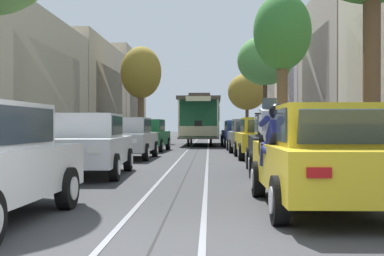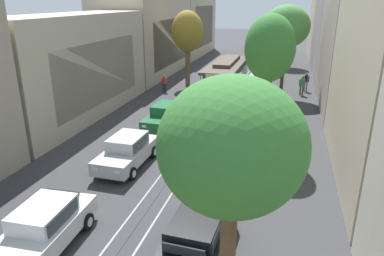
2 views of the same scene
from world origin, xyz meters
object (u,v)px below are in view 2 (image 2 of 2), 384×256
Objects in this scene: cable_car_trolley at (227,79)px; parked_car_green_fourth_left at (166,116)px; parked_car_grey_fourth_right at (241,125)px; parked_car_blue_fifth_right at (249,101)px; parked_car_silver_mid_left at (127,151)px; street_tree_kerb_left_second at (188,32)px; parked_car_black_second_right at (197,238)px; street_tree_kerb_right_fourth at (286,28)px; parked_car_white_sixth_right at (258,84)px; pedestrian_on_left_pavement at (306,81)px; parked_car_yellow_mid_right at (229,159)px; street_tree_kerb_right_mid at (286,27)px; street_tree_kerb_right_second at (270,51)px; pedestrian_crossing_far at (302,84)px; pedestrian_on_right_pavement at (165,82)px; parked_car_white_second_left at (43,228)px; street_tree_kerb_right_near at (232,149)px.

parked_car_green_fourth_left is at bearing -106.22° from cable_car_trolley.
parked_car_blue_fifth_right is (-0.12, 5.77, 0.00)m from parked_car_grey_fourth_right.
parked_car_silver_mid_left is 0.62× the size of street_tree_kerb_left_second.
parked_car_black_second_right is at bearing -48.94° from parked_car_silver_mid_left.
parked_car_black_second_right is at bearing -73.70° from street_tree_kerb_left_second.
parked_car_white_sixth_right is at bearing -97.48° from street_tree_kerb_right_fourth.
parked_car_yellow_mid_right is at bearing -102.32° from pedestrian_on_left_pavement.
parked_car_black_second_right is at bearing -82.76° from cable_car_trolley.
parked_car_silver_mid_left is 7.41m from parked_car_grey_fourth_right.
street_tree_kerb_left_second is 0.93× the size of street_tree_kerb_right_mid.
parked_car_green_fourth_left is 0.62× the size of street_tree_kerb_left_second.
parked_car_white_sixth_right is 5.47m from street_tree_kerb_right_mid.
pedestrian_crossing_far is at bearing 79.91° from street_tree_kerb_right_second.
parked_car_yellow_mid_right is at bearing -89.31° from parked_car_white_sixth_right.
parked_car_blue_fifth_right is at bearing -110.86° from street_tree_kerb_right_mid.
parked_car_green_fourth_left is at bearing 113.26° from parked_car_black_second_right.
pedestrian_on_left_pavement is at bearing 16.12° from pedestrian_on_right_pavement.
parked_car_white_sixth_right is (4.93, 11.26, 0.00)m from parked_car_green_fourth_left.
pedestrian_on_left_pavement is 12.96m from pedestrian_on_right_pavement.
cable_car_trolley is at bearing 124.73° from parked_car_blue_fifth_right.
pedestrian_crossing_far is (8.77, 23.97, 0.15)m from parked_car_white_second_left.
parked_car_blue_fifth_right is at bearing 74.86° from parked_car_white_second_left.
parked_car_green_fourth_left is at bearing -128.01° from pedestrian_crossing_far.
parked_car_white_sixth_right is 0.57× the size of street_tree_kerb_right_mid.
parked_car_grey_fourth_right is (-0.15, 5.12, 0.00)m from parked_car_yellow_mid_right.
parked_car_yellow_mid_right is at bearing -108.94° from street_tree_kerb_right_second.
parked_car_silver_mid_left is 15.55m from pedestrian_on_right_pavement.
parked_car_grey_fourth_right is 9.54m from cable_car_trolley.
parked_car_yellow_mid_right is 31.80m from street_tree_kerb_right_fourth.
parked_car_black_second_right is at bearing -99.30° from pedestrian_on_left_pavement.
parked_car_silver_mid_left is at bearing -90.16° from parked_car_green_fourth_left.
street_tree_kerb_right_fourth is at bearing 84.53° from parked_car_blue_fifth_right.
parked_car_green_fourth_left is 0.66× the size of street_tree_kerb_right_near.
parked_car_yellow_mid_right is at bearing 3.84° from parked_car_silver_mid_left.
street_tree_kerb_right_near is at bearing -17.28° from parked_car_white_second_left.
street_tree_kerb_right_fourth is at bearing 79.96° from parked_car_white_second_left.
street_tree_kerb_right_fourth reaches higher than parked_car_grey_fourth_right.
parked_car_yellow_mid_right is (0.01, 6.24, 0.00)m from parked_car_black_second_right.
street_tree_kerb_right_fourth reaches higher than pedestrian_crossing_far.
street_tree_kerb_right_second is (6.47, -1.78, 4.68)m from parked_car_green_fourth_left.
parked_car_silver_mid_left and parked_car_yellow_mid_right have the same top height.
parked_car_white_sixth_right is at bearing -160.15° from pedestrian_on_left_pavement.
street_tree_kerb_right_near is (6.54, -14.76, 4.43)m from parked_car_green_fourth_left.
street_tree_kerb_right_mid is 1.18× the size of street_tree_kerb_right_fourth.
cable_car_trolley is (-4.52, -2.29, -4.17)m from street_tree_kerb_right_mid.
parked_car_green_fourth_left is 2.63× the size of pedestrian_crossing_far.
parked_car_blue_fifth_right is 0.58× the size of street_tree_kerb_right_mid.
street_tree_kerb_left_second reaches higher than street_tree_kerb_right_near.
parked_car_black_second_right is at bearing 9.15° from parked_car_white_second_left.
parked_car_white_second_left is 0.62× the size of street_tree_kerb_left_second.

